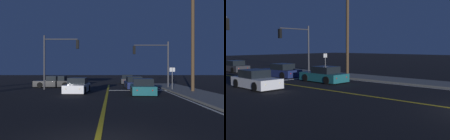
% 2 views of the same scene
% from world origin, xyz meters
% --- Properties ---
extents(sidewalk_right, '(3.20, 33.01, 0.15)m').
position_xyz_m(sidewalk_right, '(7.50, 9.17, 0.07)').
color(sidewalk_right, slate).
rests_on(sidewalk_right, ground).
extents(lane_line_center, '(0.20, 31.18, 0.01)m').
position_xyz_m(lane_line_center, '(0.00, 9.17, 0.01)').
color(lane_line_center, gold).
rests_on(lane_line_center, ground).
extents(lane_line_edge_right, '(0.16, 31.18, 0.01)m').
position_xyz_m(lane_line_edge_right, '(5.65, 9.17, 0.01)').
color(lane_line_edge_right, silver).
rests_on(lane_line_edge_right, ground).
extents(stop_bar, '(5.90, 0.50, 0.01)m').
position_xyz_m(stop_bar, '(2.95, 16.84, 0.01)').
color(stop_bar, silver).
rests_on(stop_bar, ground).
extents(car_mid_block_teal, '(2.13, 4.34, 1.34)m').
position_xyz_m(car_mid_block_teal, '(3.03, 13.28, 0.58)').
color(car_mid_block_teal, '#195960').
rests_on(car_mid_block_teal, ground).
extents(car_distant_tail_navy, '(2.02, 4.23, 1.34)m').
position_xyz_m(car_distant_tail_navy, '(2.83, 18.92, 0.58)').
color(car_distant_tail_navy, navy).
rests_on(car_distant_tail_navy, ground).
extents(car_lead_oncoming_white, '(2.04, 4.29, 1.34)m').
position_xyz_m(car_lead_oncoming_white, '(-2.72, 14.65, 0.58)').
color(car_lead_oncoming_white, silver).
rests_on(car_lead_oncoming_white, ground).
extents(car_side_waiting_charcoal, '(1.94, 4.49, 1.34)m').
position_xyz_m(car_side_waiting_charcoal, '(2.68, 27.82, 0.58)').
color(car_side_waiting_charcoal, '#2D2D33').
rests_on(car_side_waiting_charcoal, ground).
extents(traffic_signal_near_right, '(4.03, 0.28, 5.23)m').
position_xyz_m(traffic_signal_near_right, '(5.19, 19.14, 3.51)').
color(traffic_signal_near_right, '#38383D').
rests_on(traffic_signal_near_right, ground).
extents(utility_pole_right, '(1.65, 0.30, 10.44)m').
position_xyz_m(utility_pole_right, '(7.80, 14.58, 5.41)').
color(utility_pole_right, '#4C3823').
rests_on(utility_pole_right, ground).
extents(street_sign_corner, '(0.56, 0.09, 2.35)m').
position_xyz_m(street_sign_corner, '(6.40, 16.34, 1.58)').
color(street_sign_corner, slate).
rests_on(street_sign_corner, ground).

